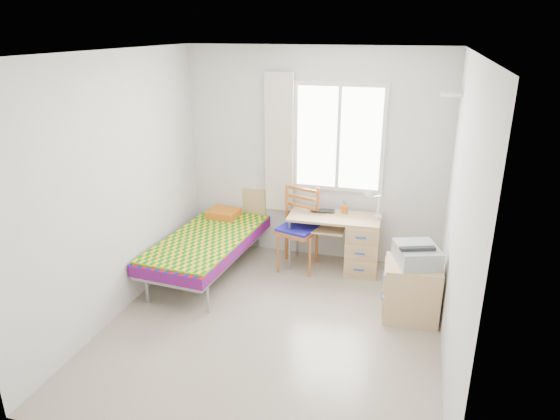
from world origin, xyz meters
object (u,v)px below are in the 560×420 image
object	(u,v)px
chair	(300,224)
printer	(417,254)
cabinet	(411,290)
bed	(210,240)
desk	(357,242)

from	to	relation	value
chair	printer	size ratio (longest dim) A/B	1.83
cabinet	printer	distance (m)	0.39
bed	chair	size ratio (longest dim) A/B	1.94
bed	desk	world-z (taller)	bed
chair	cabinet	xyz separation A→B (m)	(1.36, -0.80, -0.27)
cabinet	desk	bearing A→B (deg)	123.83
bed	chair	bearing A→B (deg)	26.56
desk	printer	world-z (taller)	printer
desk	printer	distance (m)	1.14
desk	printer	bearing A→B (deg)	-52.96
desk	chair	xyz separation A→B (m)	(-0.69, -0.07, 0.19)
cabinet	printer	world-z (taller)	printer
desk	cabinet	bearing A→B (deg)	-54.53
bed	printer	xyz separation A→B (m)	(2.38, -0.37, 0.29)
desk	bed	bearing A→B (deg)	-166.41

